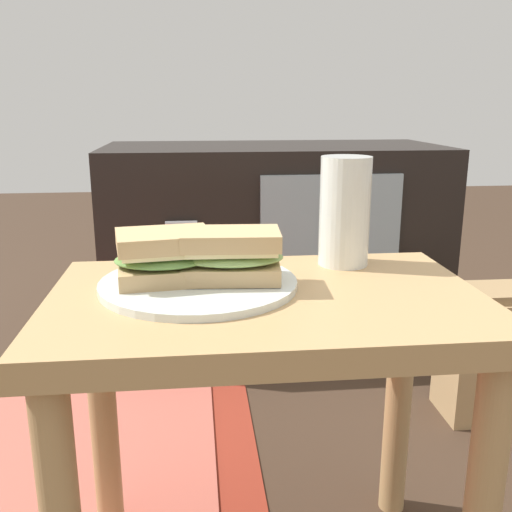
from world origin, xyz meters
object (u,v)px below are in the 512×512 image
(tv_cabinet, at_px, (273,244))
(paper_bag, at_px, (489,353))
(sandwich_back, at_px, (231,255))
(plate, at_px, (199,283))
(sandwich_front, at_px, (165,256))
(beer_glass, at_px, (345,214))

(tv_cabinet, height_order, paper_bag, tv_cabinet)
(sandwich_back, xyz_separation_m, paper_bag, (0.61, 0.40, -0.35))
(tv_cabinet, height_order, plate, tv_cabinet)
(plate, bearing_deg, paper_bag, 31.60)
(tv_cabinet, relative_size, sandwich_front, 6.78)
(tv_cabinet, distance_m, sandwich_back, 0.96)
(sandwich_front, bearing_deg, sandwich_back, -4.56)
(plate, relative_size, beer_glass, 1.62)
(sandwich_front, relative_size, paper_bag, 0.46)
(tv_cabinet, relative_size, plate, 3.65)
(sandwich_front, xyz_separation_m, beer_glass, (0.26, 0.09, 0.04))
(sandwich_back, bearing_deg, sandwich_front, 175.44)
(sandwich_front, distance_m, beer_glass, 0.28)
(sandwich_front, bearing_deg, paper_bag, 29.75)
(beer_glass, distance_m, paper_bag, 0.66)
(sandwich_back, bearing_deg, plate, 175.44)
(beer_glass, bearing_deg, paper_bag, 35.70)
(plate, height_order, sandwich_front, sandwich_front)
(sandwich_front, bearing_deg, plate, -4.56)
(sandwich_front, relative_size, beer_glass, 0.87)
(tv_cabinet, bearing_deg, paper_bag, -50.42)
(tv_cabinet, bearing_deg, sandwich_front, -106.52)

